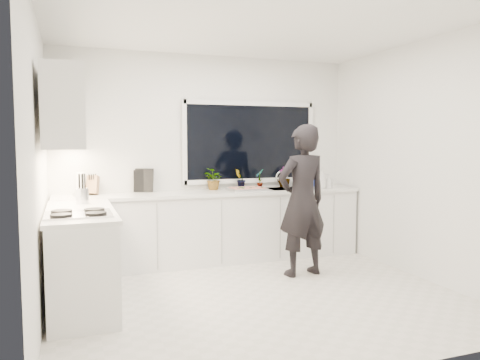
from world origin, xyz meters
name	(u,v)px	position (x,y,z in m)	size (l,w,h in m)	color
floor	(257,296)	(0.00, 0.00, -0.01)	(4.00, 3.50, 0.02)	beige
wall_back	(208,157)	(0.00, 1.76, 1.35)	(4.00, 0.02, 2.70)	white
wall_left	(37,167)	(-2.01, 0.00, 1.35)	(0.02, 3.50, 2.70)	white
wall_right	(420,160)	(2.01, 0.00, 1.35)	(0.02, 3.50, 2.70)	white
ceiling	(257,23)	(0.00, 0.00, 2.71)	(4.00, 3.50, 0.02)	white
window	(250,142)	(0.60, 1.73, 1.55)	(1.80, 0.02, 1.00)	black
base_cabinets_back	(215,228)	(0.00, 1.45, 0.44)	(3.92, 0.58, 0.88)	white
base_cabinets_left	(81,259)	(-1.67, 0.35, 0.44)	(0.58, 1.60, 0.88)	white
countertop_back	(215,193)	(0.00, 1.44, 0.90)	(3.94, 0.62, 0.04)	silver
countertop_left	(80,212)	(-1.67, 0.35, 0.90)	(0.62, 1.60, 0.04)	silver
upper_cabinets	(64,113)	(-1.79, 0.70, 1.85)	(0.34, 2.10, 0.70)	white
sink	(288,192)	(1.05, 1.45, 0.87)	(0.58, 0.42, 0.14)	silver
faucet	(282,179)	(1.05, 1.65, 1.03)	(0.03, 0.03, 0.22)	silver
stovetop	(79,213)	(-1.69, 0.00, 0.94)	(0.56, 0.48, 0.03)	black
person	(302,200)	(0.78, 0.51, 0.88)	(0.64, 0.42, 1.76)	black
pizza_tray	(247,189)	(0.44, 1.42, 0.94)	(0.46, 0.34, 0.03)	#BCBDC1
pizza	(247,188)	(0.44, 1.42, 0.95)	(0.42, 0.30, 0.01)	#AE3B17
watering_can	(309,182)	(1.47, 1.61, 0.98)	(0.14, 0.14, 0.13)	#122EAB
paper_towel_roll	(81,185)	(-1.63, 1.55, 1.05)	(0.11, 0.11, 0.26)	white
knife_block	(93,186)	(-1.49, 1.59, 1.03)	(0.13, 0.10, 0.22)	olive
utensil_crock	(82,196)	(-1.64, 0.80, 1.00)	(0.13, 0.13, 0.16)	silver
picture_frame_large	(142,181)	(-0.88, 1.69, 1.06)	(0.22, 0.02, 0.28)	black
picture_frame_small	(144,180)	(-0.87, 1.69, 1.07)	(0.25, 0.02, 0.30)	black
herb_plants	(240,178)	(0.41, 1.61, 1.06)	(1.28, 0.32, 0.29)	#26662D
soap_bottles	(324,179)	(1.53, 1.30, 1.05)	(0.25, 0.15, 0.28)	#D8BF66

